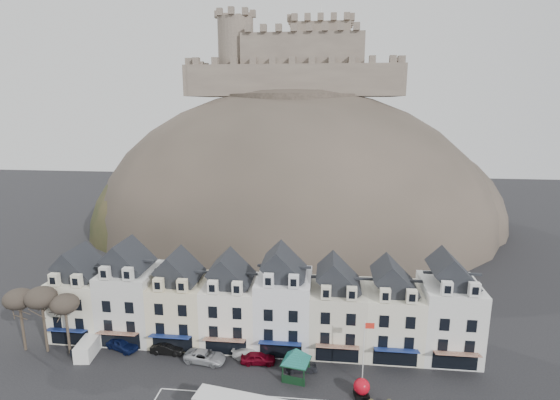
% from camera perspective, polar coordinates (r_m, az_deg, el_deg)
% --- Properties ---
extents(townhouse_terrace, '(54.40, 9.35, 11.80)m').
position_cam_1_polar(townhouse_terrace, '(57.92, -2.75, -13.34)').
color(townhouse_terrace, silver).
rests_on(townhouse_terrace, ground).
extents(castle_hill, '(100.00, 76.00, 68.00)m').
position_cam_1_polar(castle_hill, '(108.98, 2.26, -3.63)').
color(castle_hill, '#37312B').
rests_on(castle_hill, ground).
extents(castle, '(50.20, 22.20, 22.00)m').
position_cam_1_polar(castle, '(112.02, 2.32, 17.53)').
color(castle, '#64564C').
rests_on(castle, ground).
extents(tree_left_far, '(3.61, 3.61, 8.24)m').
position_cam_1_polar(tree_left_far, '(63.94, -30.96, -11.08)').
color(tree_left_far, '#3E3027').
rests_on(tree_left_far, ground).
extents(tree_left_mid, '(3.78, 3.78, 8.64)m').
position_cam_1_polar(tree_left_mid, '(62.09, -28.75, -11.17)').
color(tree_left_mid, '#3E3027').
rests_on(tree_left_mid, ground).
extents(tree_left_near, '(3.43, 3.43, 7.84)m').
position_cam_1_polar(tree_left_near, '(60.74, -26.31, -12.13)').
color(tree_left_near, '#3E3027').
rests_on(tree_left_near, ground).
extents(bus_shelter, '(5.85, 5.85, 3.78)m').
position_cam_1_polar(bus_shelter, '(52.03, 2.13, -19.57)').
color(bus_shelter, black).
rests_on(bus_shelter, ground).
extents(red_buoy, '(1.73, 1.73, 2.14)m').
position_cam_1_polar(red_buoy, '(51.07, 10.62, -22.99)').
color(red_buoy, black).
rests_on(red_buoy, ground).
extents(flagpole, '(1.11, 0.14, 7.64)m').
position_cam_1_polar(flagpole, '(51.27, 10.98, -18.48)').
color(flagpole, silver).
rests_on(flagpole, ground).
extents(white_van, '(2.39, 4.54, 1.98)m').
position_cam_1_polar(white_van, '(61.80, -23.76, -17.21)').
color(white_van, white).
rests_on(white_van, ground).
extents(car_navy, '(5.00, 3.53, 1.58)m').
position_cam_1_polar(car_navy, '(61.60, -20.01, -17.20)').
color(car_navy, '#0D1844').
rests_on(car_navy, ground).
extents(car_black, '(4.13, 1.55, 1.35)m').
position_cam_1_polar(car_black, '(59.13, -14.50, -18.27)').
color(car_black, black).
rests_on(car_black, ground).
extents(car_silver, '(5.21, 2.95, 1.40)m').
position_cam_1_polar(car_silver, '(56.63, -9.76, -19.51)').
color(car_silver, '#B6B9BF').
rests_on(car_silver, ground).
extents(car_white, '(4.45, 2.27, 1.24)m').
position_cam_1_polar(car_white, '(56.61, -4.00, -19.45)').
color(car_white, white).
rests_on(car_white, ground).
extents(car_maroon, '(4.27, 2.01, 1.41)m').
position_cam_1_polar(car_maroon, '(55.68, -2.87, -19.92)').
color(car_maroon, maroon).
rests_on(car_maroon, ground).
extents(car_charcoal, '(3.87, 1.88, 1.22)m').
position_cam_1_polar(car_charcoal, '(54.39, 2.74, -20.91)').
color(car_charcoal, black).
rests_on(car_charcoal, ground).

